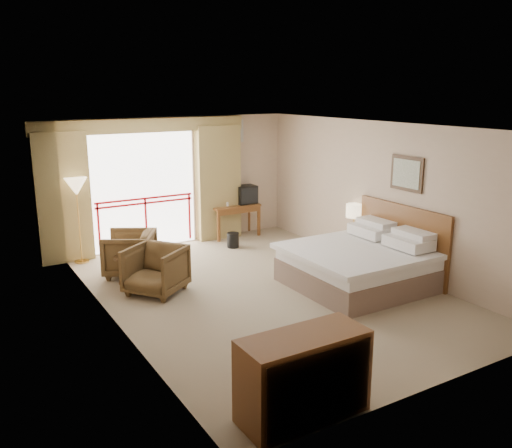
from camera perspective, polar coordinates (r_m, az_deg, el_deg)
floor at (r=9.06m, az=0.99°, el=-7.05°), size 7.00×7.00×0.00m
ceiling at (r=8.47m, az=1.06°, el=10.24°), size 7.00×7.00×0.00m
wall_back at (r=11.73m, az=-8.06°, el=4.55°), size 5.00×0.00×5.00m
wall_front at (r=6.09m, az=18.73°, el=-5.05°), size 5.00×0.00×5.00m
wall_left at (r=7.68m, az=-15.03°, el=-0.87°), size 0.00×7.00×7.00m
wall_right at (r=10.18m, az=13.08°, el=2.87°), size 0.00×7.00×7.00m
balcony_door at (r=11.46m, az=-11.69°, el=3.40°), size 2.40×0.00×2.40m
balcony_railing at (r=11.51m, az=-11.56°, el=1.49°), size 2.09×0.03×1.02m
curtain_left at (r=10.90m, az=-19.67°, el=2.60°), size 1.00×0.26×2.50m
curtain_right at (r=11.96m, az=-4.00°, el=4.35°), size 1.00×0.26×2.50m
valance at (r=11.19m, az=-11.86°, el=10.13°), size 4.40×0.22×0.28m
hvac_vent at (r=12.14m, az=-2.43°, el=9.75°), size 0.50×0.04×0.50m
bed at (r=9.33m, az=10.82°, el=-4.22°), size 2.13×2.06×0.97m
headboard at (r=9.90m, az=15.08°, el=-1.74°), size 0.06×2.10×1.30m
framed_art at (r=9.66m, az=15.58°, el=5.14°), size 0.04×0.72×0.60m
nightstand at (r=10.73m, az=10.30°, el=-2.35°), size 0.41×0.48×0.54m
table_lamp at (r=10.60m, az=10.28°, el=1.33°), size 0.31×0.31×0.55m
phone at (r=10.51m, az=10.70°, el=-0.97°), size 0.19×0.16×0.08m
desk at (r=12.24m, az=-2.43°, el=1.34°), size 1.12×0.54×0.73m
tv at (r=12.26m, az=-1.09°, el=3.11°), size 0.46×0.36×0.42m
coffee_maker at (r=11.98m, az=-3.80°, el=2.47°), size 0.14×0.14×0.27m
cup at (r=12.02m, az=-3.05°, el=2.10°), size 0.09×0.09×0.10m
wastebasket at (r=11.43m, az=-2.44°, el=-1.71°), size 0.27×0.27×0.32m
armchair_far at (r=10.09m, az=-13.04°, el=-5.18°), size 1.18×1.17×0.80m
armchair_near at (r=9.13m, az=-10.41°, el=-7.12°), size 1.20×1.19×0.79m
side_table at (r=9.52m, az=-13.37°, el=-4.23°), size 0.45×0.45×0.49m
book at (r=9.47m, az=-13.43°, el=-3.31°), size 0.22×0.24×0.02m
floor_lamp at (r=10.71m, az=-18.39°, el=3.43°), size 0.42×0.42×1.65m
dresser at (r=5.70m, az=5.04°, el=-15.68°), size 1.34×0.57×0.89m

